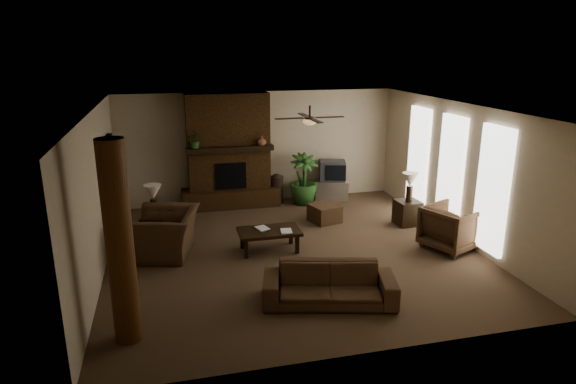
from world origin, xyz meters
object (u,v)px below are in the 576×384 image
object	(u,v)px
side_table_right	(407,213)
coffee_table	(269,233)
ottoman	(325,213)
floor_vase	(277,187)
floor_plant	(303,190)
lamp_left	(153,194)
side_table_left	(156,229)
armchair_left	(165,226)
log_column	(120,245)
sofa	(329,278)
tv_stand	(332,189)
lamp_right	(410,182)
armchair_right	(451,226)

from	to	relation	value
side_table_right	coffee_table	bearing A→B (deg)	-167.64
ottoman	floor_vase	world-z (taller)	floor_vase
floor_plant	floor_vase	bearing A→B (deg)	160.65
lamp_left	side_table_left	bearing A→B (deg)	-88.68
armchair_left	side_table_right	xyz separation A→B (m)	(5.29, 0.41, -0.30)
log_column	armchair_left	xyz separation A→B (m)	(0.54, 2.86, -0.83)
side_table_left	side_table_right	distance (m)	5.50
sofa	floor_vase	world-z (taller)	sofa
tv_stand	lamp_right	bearing A→B (deg)	-47.53
ottoman	lamp_right	world-z (taller)	lamp_right
lamp_left	side_table_right	size ratio (longest dim) A/B	1.18
log_column	armchair_right	size ratio (longest dim) A/B	2.91
coffee_table	sofa	bearing A→B (deg)	-77.36
tv_stand	armchair_left	bearing A→B (deg)	-129.18
armchair_left	floor_plant	size ratio (longest dim) A/B	1.01
log_column	floor_plant	distance (m)	6.71
log_column	armchair_right	bearing A→B (deg)	16.57
sofa	tv_stand	distance (m)	5.54
armchair_right	log_column	bearing A→B (deg)	83.11
armchair_left	lamp_right	distance (m)	5.32
log_column	lamp_left	world-z (taller)	log_column
log_column	side_table_left	world-z (taller)	log_column
coffee_table	floor_plant	xyz separation A→B (m)	(1.46, 2.77, -0.01)
side_table_right	floor_plant	bearing A→B (deg)	132.40
armchair_right	coffee_table	size ratio (longest dim) A/B	0.80
armchair_left	side_table_left	size ratio (longest dim) A/B	2.38
armchair_left	lamp_right	world-z (taller)	lamp_right
side_table_left	tv_stand	bearing A→B (deg)	23.88
floor_plant	armchair_right	bearing A→B (deg)	-59.88
lamp_left	coffee_table	bearing A→B (deg)	-26.29
armchair_left	floor_vase	world-z (taller)	armchair_left
tv_stand	floor_vase	distance (m)	1.51
lamp_left	ottoman	bearing A→B (deg)	4.23
armchair_right	lamp_left	size ratio (longest dim) A/B	1.48
log_column	sofa	distance (m)	3.18
side_table_left	lamp_left	bearing A→B (deg)	91.32
side_table_left	lamp_right	world-z (taller)	lamp_right
floor_plant	side_table_right	distance (m)	2.76
armchair_right	side_table_right	world-z (taller)	armchair_right
tv_stand	floor_vase	bearing A→B (deg)	-160.94
coffee_table	side_table_left	size ratio (longest dim) A/B	2.18
sofa	coffee_table	xyz separation A→B (m)	(-0.50, 2.22, -0.03)
floor_plant	lamp_left	bearing A→B (deg)	-154.89
tv_stand	floor_plant	distance (m)	0.89
tv_stand	side_table_left	world-z (taller)	side_table_left
coffee_table	side_table_left	distance (m)	2.39
log_column	side_table_right	size ratio (longest dim) A/B	5.09
side_table_left	side_table_right	bearing A→B (deg)	-3.07
sofa	armchair_right	xyz separation A→B (m)	(3.01, 1.47, 0.08)
side_table_right	lamp_left	bearing A→B (deg)	176.46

